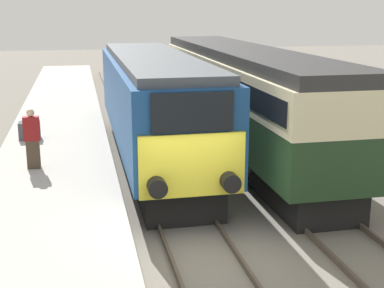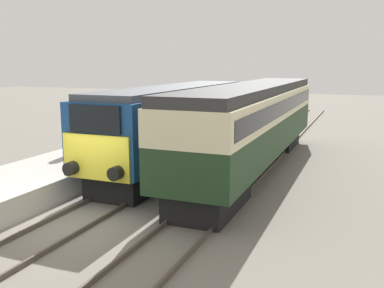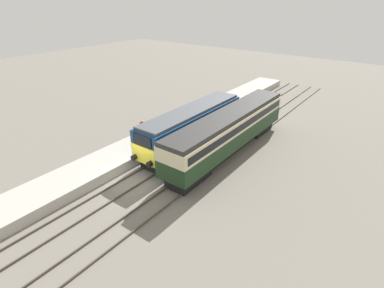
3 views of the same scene
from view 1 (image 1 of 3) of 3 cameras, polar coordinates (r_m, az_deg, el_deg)
name	(u,v)px [view 1 (image 1 of 3)]	position (r m, az deg, el deg)	size (l,w,h in m)	color
ground_plane	(206,262)	(11.62, 1.48, -12.49)	(120.00, 120.00, 0.00)	slate
platform_left	(57,154)	(18.73, -14.22, -1.06)	(3.50, 50.00, 0.81)	#B7B2A8
rails_near_track	(167,185)	(16.13, -2.67, -4.38)	(1.51, 60.00, 0.14)	#4C4238
rails_far_track	(274,178)	(16.98, 8.75, -3.56)	(1.50, 60.00, 0.14)	#4C4238
locomotive	(154,104)	(18.20, -4.12, 4.27)	(2.70, 13.04, 3.73)	black
passenger_carriage	(242,90)	(19.78, 5.33, 5.79)	(2.75, 16.13, 3.84)	black
person_on_platform	(32,139)	(15.66, -16.68, 0.52)	(0.44, 0.26, 1.71)	#473828
luggage_crate	(29,130)	(19.34, -16.95, 1.40)	(0.70, 0.56, 0.60)	#4C4C51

